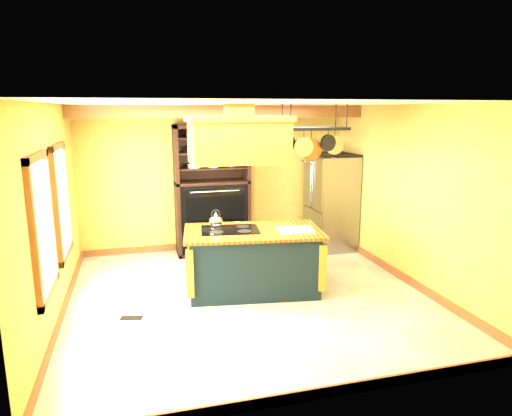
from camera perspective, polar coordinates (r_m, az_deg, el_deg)
name	(u,v)px	position (r m, az deg, el deg)	size (l,w,h in m)	color
floor	(249,296)	(6.67, -0.92, -10.93)	(5.00, 5.00, 0.00)	beige
ceiling	(248,103)	(6.14, -1.01, 12.93)	(5.00, 5.00, 0.00)	white
wall_back	(216,178)	(8.68, -4.98, 3.72)	(5.00, 0.02, 2.70)	gold
wall_front	(319,261)	(3.97, 7.88, -6.57)	(5.00, 0.02, 2.70)	gold
wall_left	(52,215)	(6.17, -24.10, -0.76)	(0.02, 5.00, 2.70)	gold
wall_right	(408,195)	(7.28, 18.51, 1.50)	(0.02, 5.00, 2.70)	gold
ceiling_beam	(223,112)	(7.80, -4.09, 11.93)	(5.00, 0.15, 0.20)	brown
window_near	(43,226)	(5.39, -25.06, -2.06)	(0.06, 1.06, 1.56)	brown
window_far	(62,201)	(6.74, -23.08, 0.77)	(0.06, 1.06, 1.56)	brown
kitchen_island	(253,260)	(6.71, -0.39, -6.53)	(2.10, 1.35, 1.11)	#13252D
range_hood	(239,138)	(6.32, -2.17, 8.75)	(1.40, 0.79, 0.80)	#A27828
pot_rack	(314,136)	(6.66, 7.23, 8.93)	(1.00, 0.46, 0.80)	black
refrigerator	(331,204)	(8.81, 9.33, 0.54)	(0.77, 0.91, 1.78)	gray
hutch	(212,204)	(8.48, -5.53, 0.47)	(1.33, 0.60, 2.36)	black
floor_register	(131,318)	(6.23, -15.30, -13.10)	(0.28, 0.12, 0.01)	black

